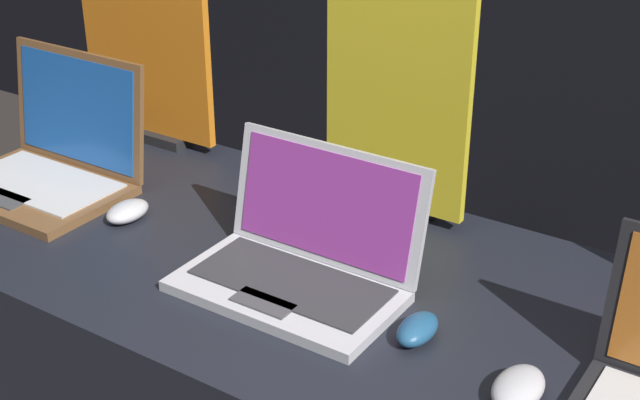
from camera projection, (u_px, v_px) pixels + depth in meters
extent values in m
cube|color=brown|center=(34.00, 190.00, 1.94)|extent=(0.39, 0.26, 0.02)
cube|color=#B7B7B7|center=(41.00, 182.00, 1.95)|extent=(0.34, 0.19, 0.00)
cube|color=#3F3F42|center=(4.00, 199.00, 1.88)|extent=(0.11, 0.06, 0.00)
cube|color=brown|center=(78.00, 109.00, 1.99)|extent=(0.39, 0.05, 0.26)
cube|color=#194C99|center=(76.00, 110.00, 1.99)|extent=(0.35, 0.03, 0.23)
ellipsoid|color=#B2B2B7|center=(127.00, 211.00, 1.83)|extent=(0.07, 0.10, 0.04)
cube|color=black|center=(154.00, 135.00, 2.22)|extent=(0.21, 0.07, 0.02)
cube|color=orange|center=(146.00, 49.00, 2.13)|extent=(0.39, 0.02, 0.42)
cube|color=#B7B7BC|center=(286.00, 291.00, 1.57)|extent=(0.40, 0.22, 0.02)
cube|color=#2D2D30|center=(291.00, 281.00, 1.58)|extent=(0.35, 0.15, 0.00)
cube|color=#3F3F42|center=(263.00, 303.00, 1.52)|extent=(0.11, 0.05, 0.00)
cube|color=#B7B7BC|center=(327.00, 204.00, 1.62)|extent=(0.40, 0.06, 0.22)
cube|color=#8C338C|center=(325.00, 204.00, 1.62)|extent=(0.36, 0.05, 0.19)
ellipsoid|color=navy|center=(418.00, 329.00, 1.45)|extent=(0.06, 0.10, 0.04)
cube|color=black|center=(392.00, 208.00, 1.86)|extent=(0.17, 0.07, 0.02)
cube|color=gold|center=(397.00, 100.00, 1.76)|extent=(0.31, 0.02, 0.45)
ellipsoid|color=#B2B2B7|center=(518.00, 388.00, 1.32)|extent=(0.07, 0.12, 0.04)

